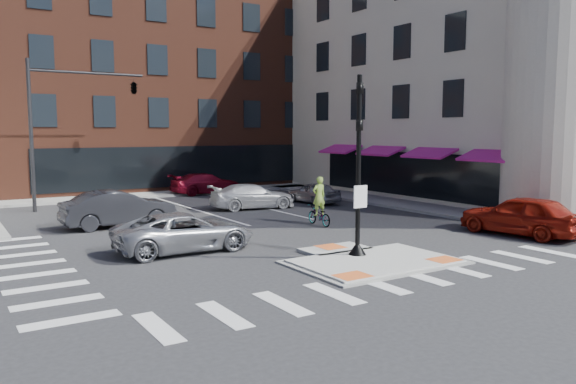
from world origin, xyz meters
TOP-DOWN VIEW (x-y plane):
  - ground at (0.00, 0.00)m, footprint 120.00×120.00m
  - refuge_island at (0.00, -0.26)m, footprint 5.40×4.65m
  - sidewalk_e at (10.80, 10.00)m, footprint 3.00×24.00m
  - sidewalk_n at (3.00, 22.00)m, footprint 26.00×3.00m
  - building_n at (3.00, 31.99)m, footprint 24.40×18.40m
  - building_e at (21.54, 11.50)m, footprint 21.90×23.90m
  - building_far_left at (-4.00, 52.00)m, footprint 10.00×12.00m
  - building_far_right at (9.00, 54.00)m, footprint 12.00×12.00m
  - signal_pole at (0.00, 0.40)m, footprint 0.60×0.60m
  - mast_arm_signal at (-3.47, 18.00)m, footprint 6.10×2.24m
  - silver_suv at (-4.50, 4.56)m, footprint 5.02×2.35m
  - red_sedan at (8.31, 0.00)m, footprint 2.58×5.12m
  - white_pickup at (2.85, 12.89)m, footprint 4.93×2.57m
  - bg_car_dark at (-5.01, 11.00)m, footprint 4.99×1.85m
  - bg_car_silver at (7.01, 13.00)m, footprint 1.84×3.82m
  - bg_car_red at (3.68, 20.90)m, footprint 4.89×2.01m
  - cyclist at (2.73, 6.45)m, footprint 0.71×1.79m

SIDE VIEW (x-z plane):
  - ground at x=0.00m, z-range 0.00..0.00m
  - refuge_island at x=0.00m, z-range -0.01..0.11m
  - sidewalk_e at x=10.80m, z-range 0.00..0.15m
  - sidewalk_n at x=3.00m, z-range 0.00..0.15m
  - bg_car_silver at x=7.01m, z-range 0.00..1.26m
  - white_pickup at x=2.85m, z-range 0.00..1.36m
  - silver_suv at x=-4.50m, z-range 0.00..1.39m
  - bg_car_red at x=3.68m, z-range 0.00..1.42m
  - cyclist at x=2.73m, z-range -0.36..1.86m
  - bg_car_dark at x=-5.01m, z-range 0.00..1.63m
  - red_sedan at x=8.31m, z-range 0.00..1.67m
  - signal_pole at x=0.00m, z-range -0.63..5.35m
  - building_far_left at x=-4.00m, z-range 0.00..10.00m
  - building_far_right at x=9.00m, z-range 0.00..12.00m
  - mast_arm_signal at x=-3.47m, z-range 2.21..10.21m
  - building_n at x=3.00m, z-range 0.05..15.55m
  - building_e at x=21.54m, z-range -0.81..16.89m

